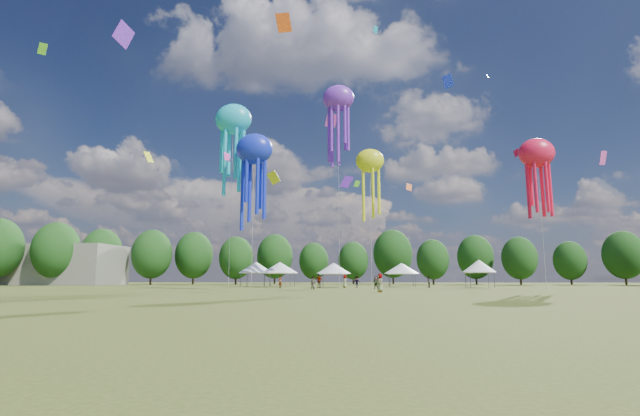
# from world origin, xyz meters

# --- Properties ---
(ground) EXTENTS (300.00, 300.00, 0.00)m
(ground) POSITION_xyz_m (0.00, 0.00, 0.00)
(ground) COLOR #384416
(ground) RESTS_ON ground
(spectator_near) EXTENTS (0.94, 0.92, 1.53)m
(spectator_near) POSITION_xyz_m (-7.05, 37.68, 0.77)
(spectator_near) COLOR gray
(spectator_near) RESTS_ON ground
(spectators_far) EXTENTS (20.63, 23.76, 1.86)m
(spectators_far) POSITION_xyz_m (-2.14, 43.90, 0.83)
(spectators_far) COLOR gray
(spectators_far) RESTS_ON ground
(festival_tents) EXTENTS (38.73, 11.21, 3.97)m
(festival_tents) POSITION_xyz_m (-5.69, 54.79, 2.91)
(festival_tents) COLOR #47474C
(festival_tents) RESTS_ON ground
(show_kites) EXTENTS (37.99, 20.50, 28.16)m
(show_kites) POSITION_xyz_m (-6.36, 37.10, 17.35)
(show_kites) COLOR #1728CF
(show_kites) RESTS_ON ground
(small_kites) EXTENTS (72.63, 60.28, 45.04)m
(small_kites) POSITION_xyz_m (-1.27, 43.22, 28.60)
(small_kites) COLOR #1728CF
(small_kites) RESTS_ON ground
(treeline) EXTENTS (201.57, 95.24, 13.43)m
(treeline) POSITION_xyz_m (-3.87, 62.51, 6.54)
(treeline) COLOR #38281C
(treeline) RESTS_ON ground
(hangar) EXTENTS (40.00, 12.00, 8.00)m
(hangar) POSITION_xyz_m (-72.00, 72.00, 4.00)
(hangar) COLOR gray
(hangar) RESTS_ON ground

